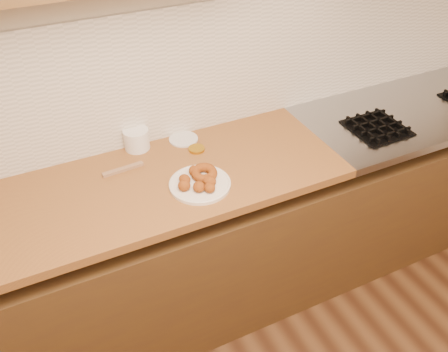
% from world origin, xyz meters
% --- Properties ---
extents(wall_back, '(4.00, 0.02, 2.70)m').
position_xyz_m(wall_back, '(0.00, 2.00, 1.35)').
color(wall_back, '#C5B197').
rests_on(wall_back, ground).
extents(base_cabinet, '(3.60, 0.60, 0.77)m').
position_xyz_m(base_cabinet, '(0.00, 1.69, 0.39)').
color(base_cabinet, '#4B3215').
rests_on(base_cabinet, floor).
extents(butcher_block, '(2.30, 0.62, 0.04)m').
position_xyz_m(butcher_block, '(-0.65, 1.69, 0.88)').
color(butcher_block, '#9A652A').
rests_on(butcher_block, base_cabinet).
extents(stovetop, '(1.30, 0.62, 0.04)m').
position_xyz_m(stovetop, '(1.15, 1.69, 0.88)').
color(stovetop, '#9EA0A5').
rests_on(stovetop, base_cabinet).
extents(backsplash, '(3.60, 0.02, 0.60)m').
position_xyz_m(backsplash, '(0.00, 1.99, 1.20)').
color(backsplash, silver).
rests_on(backsplash, wall_back).
extents(burner_grates, '(0.91, 0.26, 0.03)m').
position_xyz_m(burner_grates, '(1.13, 1.61, 0.91)').
color(burner_grates, black).
rests_on(burner_grates, stovetop).
extents(donut_plate, '(0.25, 0.25, 0.01)m').
position_xyz_m(donut_plate, '(-0.15, 1.58, 0.91)').
color(donut_plate, white).
rests_on(donut_plate, butcher_block).
extents(ring_donut, '(0.12, 0.12, 0.05)m').
position_xyz_m(ring_donut, '(-0.12, 1.61, 0.93)').
color(ring_donut, '#98450C').
rests_on(ring_donut, donut_plate).
extents(fried_dough_chunks, '(0.17, 0.19, 0.05)m').
position_xyz_m(fried_dough_chunks, '(-0.17, 1.56, 0.93)').
color(fried_dough_chunks, '#98450C').
rests_on(fried_dough_chunks, donut_plate).
extents(plastic_tub, '(0.12, 0.12, 0.10)m').
position_xyz_m(plastic_tub, '(-0.30, 1.95, 0.95)').
color(plastic_tub, white).
rests_on(plastic_tub, butcher_block).
extents(tub_lid, '(0.15, 0.15, 0.01)m').
position_xyz_m(tub_lid, '(-0.08, 1.92, 0.90)').
color(tub_lid, silver).
rests_on(tub_lid, butcher_block).
extents(brass_jar_lid, '(0.09, 0.09, 0.01)m').
position_xyz_m(brass_jar_lid, '(-0.06, 1.82, 0.91)').
color(brass_jar_lid, '#B5891A').
rests_on(brass_jar_lid, butcher_block).
extents(wooden_utensil, '(0.18, 0.03, 0.01)m').
position_xyz_m(wooden_utensil, '(-0.40, 1.81, 0.91)').
color(wooden_utensil, '#936D4D').
rests_on(wooden_utensil, butcher_block).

